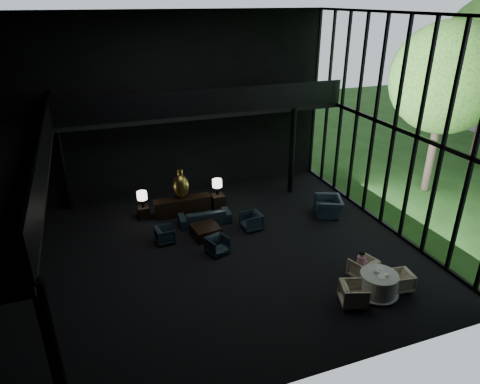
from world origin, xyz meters
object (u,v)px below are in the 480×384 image
object	(u,v)px
dining_table	(378,285)
dining_chair_east	(400,281)
console	(183,206)
side_table_left	(144,212)
table_lamp_left	(142,196)
lounge_armchair_west	(165,235)
sofa	(205,214)
dining_chair_west	(354,293)
window_armchair	(329,202)
side_table_right	(218,201)
coffee_table	(206,231)
dining_chair_north	(363,267)
lounge_armchair_east	(251,221)
child	(361,259)
lounge_armchair_south	(217,245)
table_lamp_right	(217,184)
bronze_urn	(181,186)

from	to	relation	value
dining_table	dining_chair_east	distance (m)	0.82
console	side_table_left	distance (m)	1.63
table_lamp_left	lounge_armchair_west	world-z (taller)	table_lamp_left
sofa	dining_chair_west	world-z (taller)	sofa
window_armchair	dining_table	bearing A→B (deg)	6.99
side_table_right	coffee_table	bearing A→B (deg)	-118.20
table_lamp_left	coffee_table	size ratio (longest dim) A/B	0.70
lounge_armchair_west	dining_chair_west	world-z (taller)	dining_chair_west
dining_chair_north	lounge_armchair_east	bearing A→B (deg)	-78.35
table_lamp_left	coffee_table	distance (m)	3.19
window_armchair	child	distance (m)	4.48
lounge_armchair_south	dining_table	size ratio (longest dim) A/B	0.50
lounge_armchair_east	dining_chair_east	distance (m)	6.00
lounge_armchair_west	window_armchair	size ratio (longest dim) A/B	0.45
side_table_right	coffee_table	world-z (taller)	side_table_right
lounge_armchair_east	dining_chair_north	world-z (taller)	dining_chair_north
lounge_armchair_west	window_armchair	xyz separation A→B (m)	(6.89, -0.16, 0.28)
sofa	lounge_armchair_south	world-z (taller)	sofa
table_lamp_left	lounge_armchair_south	size ratio (longest dim) A/B	1.05
table_lamp_right	lounge_armchair_south	distance (m)	3.83
table_lamp_right	sofa	xyz separation A→B (m)	(-0.93, -1.23, -0.69)
lounge_armchair_west	lounge_armchair_east	distance (m)	3.41
table_lamp_right	lounge_armchair_east	xyz separation A→B (m)	(0.67, -2.35, -0.73)
lounge_armchair_west	dining_chair_east	world-z (taller)	dining_chair_east
side_table_right	side_table_left	bearing A→B (deg)	177.47
side_table_left	child	distance (m)	9.01
side_table_right	dining_chair_west	distance (m)	7.83
side_table_left	table_lamp_right	size ratio (longest dim) A/B	0.71
coffee_table	dining_table	world-z (taller)	dining_table
window_armchair	coffee_table	distance (m)	5.36
dining_chair_east	dining_chair_west	world-z (taller)	dining_chair_west
table_lamp_right	dining_chair_north	world-z (taller)	table_lamp_right
dining_chair_north	dining_chair_west	bearing A→B (deg)	29.03
table_lamp_left	lounge_armchair_west	xyz separation A→B (m)	(0.47, -2.27, -0.69)
coffee_table	dining_table	xyz separation A→B (m)	(4.02, -5.25, 0.11)
lounge_armchair_south	dining_chair_east	world-z (taller)	lounge_armchair_south
side_table_right	dining_chair_west	bearing A→B (deg)	-76.22
table_lamp_left	dining_chair_north	size ratio (longest dim) A/B	0.89
coffee_table	dining_chair_west	bearing A→B (deg)	-60.42
table_lamp_left	sofa	world-z (taller)	table_lamp_left
side_table_right	lounge_armchair_west	bearing A→B (deg)	-142.07
bronze_urn	lounge_armchair_south	size ratio (longest dim) A/B	1.92
coffee_table	dining_chair_east	bearing A→B (deg)	-47.48
side_table_right	lounge_armchair_south	size ratio (longest dim) A/B	0.92
side_table_left	table_lamp_left	world-z (taller)	table_lamp_left
lounge_armchair_south	coffee_table	size ratio (longest dim) A/B	0.66
lounge_armchair_west	lounge_armchair_east	world-z (taller)	lounge_armchair_east
coffee_table	lounge_armchair_south	bearing A→B (deg)	-86.96
table_lamp_left	lounge_armchair_east	size ratio (longest dim) A/B	0.91
child	sofa	bearing A→B (deg)	-55.24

